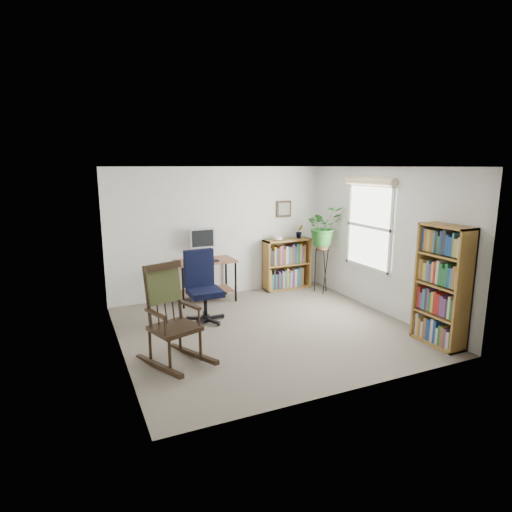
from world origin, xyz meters
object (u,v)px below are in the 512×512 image
low_bookshelf (287,264)px  tall_bookshelf (442,286)px  office_chair (205,287)px  rocking_chair (174,315)px  desk (206,281)px

low_bookshelf → tall_bookshelf: (0.61, -3.27, 0.33)m
office_chair → rocking_chair: (-0.78, -1.24, 0.06)m
desk → office_chair: bearing=-108.1°
rocking_chair → tall_bookshelf: bearing=-33.1°
desk → low_bookshelf: 1.73m
office_chair → tall_bookshelf: tall_bookshelf is taller
tall_bookshelf → rocking_chair: bearing=165.4°
desk → low_bookshelf: low_bookshelf is taller
rocking_chair → office_chair: bearing=39.2°
low_bookshelf → tall_bookshelf: size_ratio=0.60×
desk → office_chair: (-0.33, -1.02, 0.19)m
office_chair → tall_bookshelf: bearing=-44.1°
rocking_chair → tall_bookshelf: tall_bookshelf is taller
desk → tall_bookshelf: 3.94m
office_chair → rocking_chair: 1.46m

